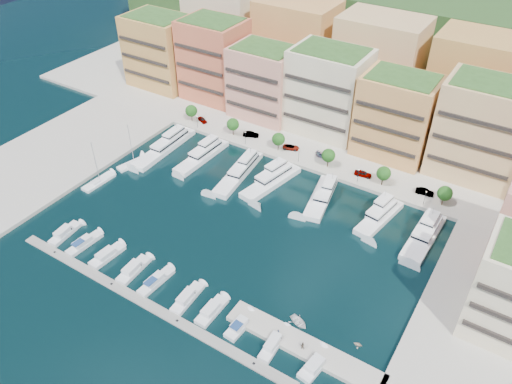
% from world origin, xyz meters
% --- Properties ---
extents(ground, '(400.00, 400.00, 0.00)m').
position_xyz_m(ground, '(0.00, 0.00, 0.00)').
color(ground, black).
rests_on(ground, ground).
extents(north_quay, '(220.00, 64.00, 2.00)m').
position_xyz_m(north_quay, '(0.00, 62.00, 0.00)').
color(north_quay, '#9E998E').
rests_on(north_quay, ground).
extents(east_quay, '(34.00, 76.00, 2.00)m').
position_xyz_m(east_quay, '(62.00, -8.00, 0.00)').
color(east_quay, '#9E998E').
rests_on(east_quay, ground).
extents(west_quay, '(34.00, 76.00, 2.00)m').
position_xyz_m(west_quay, '(-62.00, -8.00, 0.00)').
color(west_quay, '#9E998E').
rests_on(west_quay, ground).
extents(hillside, '(240.00, 40.00, 58.00)m').
position_xyz_m(hillside, '(0.00, 110.00, 0.00)').
color(hillside, '#1C3616').
rests_on(hillside, ground).
extents(south_pontoon, '(72.00, 2.20, 0.35)m').
position_xyz_m(south_pontoon, '(-3.00, -30.00, 0.00)').
color(south_pontoon, gray).
rests_on(south_pontoon, ground).
extents(finger_pier, '(32.00, 5.00, 2.00)m').
position_xyz_m(finger_pier, '(30.00, -22.00, 0.00)').
color(finger_pier, '#9E998E').
rests_on(finger_pier, ground).
extents(apartment_0, '(22.00, 16.50, 24.80)m').
position_xyz_m(apartment_0, '(-66.00, 49.99, 13.31)').
color(apartment_0, '#BF8F45').
rests_on(apartment_0, north_quay).
extents(apartment_1, '(20.00, 16.50, 26.80)m').
position_xyz_m(apartment_1, '(-44.00, 51.99, 14.31)').
color(apartment_1, '#C56441').
rests_on(apartment_1, north_quay).
extents(apartment_2, '(20.00, 15.50, 22.80)m').
position_xyz_m(apartment_2, '(-23.00, 49.99, 12.31)').
color(apartment_2, tan).
rests_on(apartment_2, north_quay).
extents(apartment_3, '(22.00, 16.50, 25.80)m').
position_xyz_m(apartment_3, '(-2.00, 51.99, 13.81)').
color(apartment_3, beige).
rests_on(apartment_3, north_quay).
extents(apartment_4, '(20.00, 15.50, 23.80)m').
position_xyz_m(apartment_4, '(20.00, 49.99, 12.81)').
color(apartment_4, '#DC9852').
rests_on(apartment_4, north_quay).
extents(apartment_5, '(22.00, 16.50, 26.80)m').
position_xyz_m(apartment_5, '(42.00, 51.99, 14.31)').
color(apartment_5, tan).
rests_on(apartment_5, north_quay).
extents(backblock_0, '(26.00, 18.00, 30.00)m').
position_xyz_m(backblock_0, '(-55.00, 74.00, 16.00)').
color(backblock_0, beige).
rests_on(backblock_0, north_quay).
extents(backblock_1, '(26.00, 18.00, 30.00)m').
position_xyz_m(backblock_1, '(-25.00, 74.00, 16.00)').
color(backblock_1, '#DC9852').
rests_on(backblock_1, north_quay).
extents(backblock_2, '(26.00, 18.00, 30.00)m').
position_xyz_m(backblock_2, '(5.00, 74.00, 16.00)').
color(backblock_2, tan).
rests_on(backblock_2, north_quay).
extents(backblock_3, '(26.00, 18.00, 30.00)m').
position_xyz_m(backblock_3, '(35.00, 74.00, 16.00)').
color(backblock_3, '#BF8F45').
rests_on(backblock_3, north_quay).
extents(tree_0, '(3.80, 3.80, 5.65)m').
position_xyz_m(tree_0, '(-40.00, 33.50, 4.74)').
color(tree_0, '#473323').
rests_on(tree_0, north_quay).
extents(tree_1, '(3.80, 3.80, 5.65)m').
position_xyz_m(tree_1, '(-24.00, 33.50, 4.74)').
color(tree_1, '#473323').
rests_on(tree_1, north_quay).
extents(tree_2, '(3.80, 3.80, 5.65)m').
position_xyz_m(tree_2, '(-8.00, 33.50, 4.74)').
color(tree_2, '#473323').
rests_on(tree_2, north_quay).
extents(tree_3, '(3.80, 3.80, 5.65)m').
position_xyz_m(tree_3, '(8.00, 33.50, 4.74)').
color(tree_3, '#473323').
rests_on(tree_3, north_quay).
extents(tree_4, '(3.80, 3.80, 5.65)m').
position_xyz_m(tree_4, '(24.00, 33.50, 4.74)').
color(tree_4, '#473323').
rests_on(tree_4, north_quay).
extents(tree_5, '(3.80, 3.80, 5.65)m').
position_xyz_m(tree_5, '(40.00, 33.50, 4.74)').
color(tree_5, '#473323').
rests_on(tree_5, north_quay).
extents(lamppost_0, '(0.30, 0.30, 4.20)m').
position_xyz_m(lamppost_0, '(-36.00, 31.20, 3.83)').
color(lamppost_0, black).
rests_on(lamppost_0, north_quay).
extents(lamppost_1, '(0.30, 0.30, 4.20)m').
position_xyz_m(lamppost_1, '(-18.00, 31.20, 3.83)').
color(lamppost_1, black).
rests_on(lamppost_1, north_quay).
extents(lamppost_2, '(0.30, 0.30, 4.20)m').
position_xyz_m(lamppost_2, '(0.00, 31.20, 3.83)').
color(lamppost_2, black).
rests_on(lamppost_2, north_quay).
extents(lamppost_3, '(0.30, 0.30, 4.20)m').
position_xyz_m(lamppost_3, '(18.00, 31.20, 3.83)').
color(lamppost_3, black).
rests_on(lamppost_3, north_quay).
extents(lamppost_4, '(0.30, 0.30, 4.20)m').
position_xyz_m(lamppost_4, '(36.00, 31.20, 3.83)').
color(lamppost_4, black).
rests_on(lamppost_4, north_quay).
extents(yacht_0, '(5.12, 24.69, 7.30)m').
position_xyz_m(yacht_0, '(-37.19, 17.74, 1.21)').
color(yacht_0, white).
rests_on(yacht_0, ground).
extents(yacht_1, '(5.21, 20.46, 7.30)m').
position_xyz_m(yacht_1, '(-25.04, 19.64, 1.09)').
color(yacht_1, white).
rests_on(yacht_1, ground).
extents(yacht_2, '(7.07, 22.96, 7.30)m').
position_xyz_m(yacht_2, '(-11.49, 18.65, 1.21)').
color(yacht_2, white).
rests_on(yacht_2, ground).
extents(yacht_3, '(8.37, 20.56, 7.30)m').
position_xyz_m(yacht_3, '(-1.77, 19.82, 1.21)').
color(yacht_3, white).
rests_on(yacht_3, ground).
extents(yacht_4, '(8.02, 18.81, 7.30)m').
position_xyz_m(yacht_4, '(12.72, 20.59, 1.09)').
color(yacht_4, white).
rests_on(yacht_4, ground).
extents(yacht_5, '(7.05, 17.39, 7.30)m').
position_xyz_m(yacht_5, '(28.38, 21.26, 1.21)').
color(yacht_5, white).
rests_on(yacht_5, ground).
extents(yacht_6, '(5.56, 19.16, 7.30)m').
position_xyz_m(yacht_6, '(39.77, 20.29, 1.21)').
color(yacht_6, white).
rests_on(yacht_6, ground).
extents(cruiser_0, '(3.42, 8.84, 2.55)m').
position_xyz_m(cruiser_0, '(-32.82, -24.59, 0.55)').
color(cruiser_0, silver).
rests_on(cruiser_0, ground).
extents(cruiser_1, '(3.07, 9.25, 2.66)m').
position_xyz_m(cruiser_1, '(-26.22, -24.62, 0.57)').
color(cruiser_1, silver).
rests_on(cruiser_1, ground).
extents(cruiser_2, '(3.45, 8.81, 2.55)m').
position_xyz_m(cruiser_2, '(-18.83, -24.59, 0.55)').
color(cruiser_2, silver).
rests_on(cruiser_2, ground).
extents(cruiser_3, '(3.36, 8.99, 2.55)m').
position_xyz_m(cruiser_3, '(-10.74, -24.60, 0.55)').
color(cruiser_3, silver).
rests_on(cruiser_3, ground).
extents(cruiser_4, '(2.98, 9.32, 2.66)m').
position_xyz_m(cruiser_4, '(-4.28, -24.62, 0.57)').
color(cruiser_4, silver).
rests_on(cruiser_4, ground).
extents(cruiser_5, '(3.04, 8.96, 2.55)m').
position_xyz_m(cruiser_5, '(4.26, -24.60, 0.55)').
color(cruiser_5, silver).
rests_on(cruiser_5, ground).
extents(cruiser_6, '(2.83, 8.09, 2.55)m').
position_xyz_m(cruiser_6, '(10.44, -24.59, 0.55)').
color(cruiser_6, silver).
rests_on(cruiser_6, ground).
extents(cruiser_7, '(3.04, 7.45, 2.66)m').
position_xyz_m(cruiser_7, '(17.29, -24.60, 0.57)').
color(cruiser_7, silver).
rests_on(cruiser_7, ground).
extents(cruiser_8, '(2.67, 8.62, 2.55)m').
position_xyz_m(cruiser_8, '(24.96, -24.59, 0.55)').
color(cruiser_8, silver).
rests_on(cruiser_8, ground).
extents(cruiser_9, '(3.84, 7.99, 2.55)m').
position_xyz_m(cruiser_9, '(33.69, -24.58, 0.55)').
color(cruiser_9, silver).
rests_on(cruiser_9, ground).
extents(sailboat_1, '(3.22, 9.80, 13.20)m').
position_xyz_m(sailboat_1, '(-41.57, -5.52, 0.31)').
color(sailboat_1, white).
rests_on(sailboat_1, ground).
extents(sailboat_2, '(5.06, 9.88, 13.20)m').
position_xyz_m(sailboat_2, '(-39.80, 6.05, 0.31)').
color(sailboat_2, white).
rests_on(sailboat_2, ground).
extents(tender_2, '(4.94, 4.25, 0.86)m').
position_xyz_m(tender_2, '(26.55, -17.55, 0.43)').
color(tender_2, silver).
rests_on(tender_2, ground).
extents(tender_3, '(1.86, 1.66, 0.89)m').
position_xyz_m(tender_3, '(38.47, -16.10, 0.45)').
color(tender_3, beige).
rests_on(tender_3, ground).
extents(car_0, '(4.25, 3.06, 1.34)m').
position_xyz_m(car_0, '(-36.98, 35.08, 1.67)').
color(car_0, gray).
rests_on(car_0, north_quay).
extents(car_1, '(5.05, 3.45, 1.58)m').
position_xyz_m(car_1, '(-18.87, 35.62, 1.79)').
color(car_1, gray).
rests_on(car_1, north_quay).
extents(car_2, '(5.26, 3.60, 1.34)m').
position_xyz_m(car_2, '(-5.04, 35.98, 1.67)').
color(car_2, gray).
rests_on(car_2, north_quay).
extents(car_3, '(4.66, 1.93, 1.35)m').
position_xyz_m(car_3, '(5.01, 37.20, 1.67)').
color(car_3, gray).
rests_on(car_3, north_quay).
extents(car_4, '(4.92, 2.62, 1.59)m').
position_xyz_m(car_4, '(18.15, 34.59, 1.80)').
color(car_4, gray).
rests_on(car_4, north_quay).
extents(car_5, '(4.84, 2.27, 1.53)m').
position_xyz_m(car_5, '(34.87, 35.56, 1.77)').
color(car_5, gray).
rests_on(car_5, north_quay).
extents(person_0, '(0.58, 0.69, 1.61)m').
position_xyz_m(person_0, '(24.88, -22.72, 1.81)').
color(person_0, '#222944').
rests_on(person_0, finger_pier).
extents(person_1, '(0.94, 0.80, 1.68)m').
position_xyz_m(person_1, '(30.13, -22.84, 1.84)').
color(person_1, '#443729').
rests_on(person_1, finger_pier).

